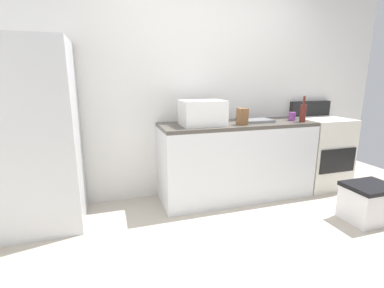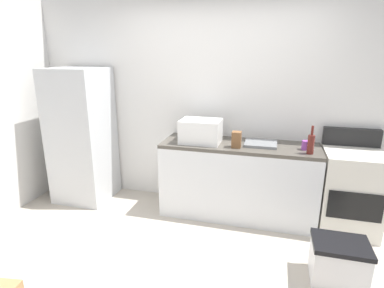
{
  "view_description": "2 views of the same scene",
  "coord_description": "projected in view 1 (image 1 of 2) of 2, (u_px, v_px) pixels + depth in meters",
  "views": [
    {
      "loc": [
        -1.13,
        -1.6,
        1.38
      ],
      "look_at": [
        -0.29,
        1.07,
        0.72
      ],
      "focal_mm": 25.44,
      "sensor_mm": 36.0,
      "label": 1
    },
    {
      "loc": [
        0.67,
        -2.27,
        1.92
      ],
      "look_at": [
        -0.24,
        1.07,
        0.89
      ],
      "focal_mm": 29.12,
      "sensor_mm": 36.0,
      "label": 2
    }
  ],
  "objects": [
    {
      "name": "wine_bottle",
      "position": [
        303.0,
        113.0,
        3.16
      ],
      "size": [
        0.07,
        0.07,
        0.3
      ],
      "color": "#591E19",
      "rests_on": "kitchen_counter"
    },
    {
      "name": "stove_oven",
      "position": [
        320.0,
        151.0,
        3.59
      ],
      "size": [
        0.6,
        0.61,
        1.1
      ],
      "color": "silver",
      "rests_on": "ground_plane"
    },
    {
      "name": "ground_plane",
      "position": [
        268.0,
        260.0,
        2.14
      ],
      "size": [
        6.0,
        6.0,
        0.0
      ],
      "primitive_type": "plane",
      "color": "#B2A899"
    },
    {
      "name": "knife_block",
      "position": [
        242.0,
        117.0,
        2.97
      ],
      "size": [
        0.1,
        0.1,
        0.18
      ],
      "primitive_type": "cube",
      "color": "brown",
      "rests_on": "kitchen_counter"
    },
    {
      "name": "storage_bin",
      "position": [
        368.0,
        202.0,
        2.71
      ],
      "size": [
        0.46,
        0.36,
        0.38
      ],
      "color": "silver",
      "rests_on": "ground_plane"
    },
    {
      "name": "kitchen_counter",
      "position": [
        236.0,
        160.0,
        3.24
      ],
      "size": [
        1.8,
        0.6,
        0.9
      ],
      "color": "silver",
      "rests_on": "ground_plane"
    },
    {
      "name": "wall_back",
      "position": [
        203.0,
        87.0,
        3.28
      ],
      "size": [
        5.0,
        0.1,
        2.6
      ],
      "primitive_type": "cube",
      "color": "silver",
      "rests_on": "ground_plane"
    },
    {
      "name": "microwave",
      "position": [
        203.0,
        113.0,
        2.92
      ],
      "size": [
        0.46,
        0.34,
        0.27
      ],
      "primitive_type": "cube",
      "color": "white",
      "rests_on": "kitchen_counter"
    },
    {
      "name": "coffee_mug",
      "position": [
        292.0,
        116.0,
        3.3
      ],
      "size": [
        0.08,
        0.08,
        0.1
      ],
      "primitive_type": "cylinder",
      "color": "purple",
      "rests_on": "kitchen_counter"
    },
    {
      "name": "refrigerator",
      "position": [
        38.0,
        137.0,
        2.49
      ],
      "size": [
        0.68,
        0.66,
        1.73
      ],
      "primitive_type": "cube",
      "color": "silver",
      "rests_on": "ground_plane"
    },
    {
      "name": "sink_basin",
      "position": [
        255.0,
        120.0,
        3.22
      ],
      "size": [
        0.36,
        0.32,
        0.03
      ],
      "primitive_type": "cube",
      "color": "slate",
      "rests_on": "kitchen_counter"
    }
  ]
}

